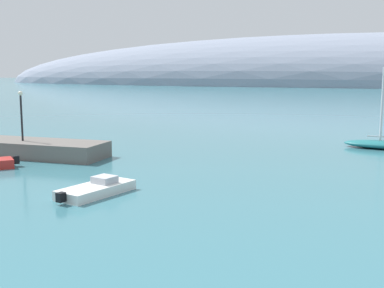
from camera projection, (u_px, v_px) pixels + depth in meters
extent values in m
cube|color=#66605B|center=(7.00, 147.00, 41.74)|extent=(17.50, 4.53, 1.29)
ellipsoid|color=gray|center=(374.00, 85.00, 204.99)|extent=(336.75, 69.59, 41.90)
ellipsoid|color=#1E6B70|center=(380.00, 144.00, 44.99)|extent=(6.48, 3.31, 0.71)
cylinder|color=silver|center=(382.00, 104.00, 44.45)|extent=(0.19, 0.19, 6.50)
cube|color=silver|center=(384.00, 137.00, 44.77)|extent=(2.77, 0.52, 0.10)
cube|color=black|center=(16.00, 160.00, 36.78)|extent=(0.57, 0.56, 0.58)
cube|color=white|center=(96.00, 190.00, 28.61)|extent=(3.27, 5.05, 0.55)
cube|color=black|center=(61.00, 197.00, 26.46)|extent=(0.48, 0.53, 0.50)
cube|color=#B2B7C1|center=(105.00, 179.00, 29.11)|extent=(1.46, 1.42, 0.40)
cylinder|color=black|center=(22.00, 118.00, 40.46)|extent=(0.16, 0.16, 3.65)
sphere|color=#EAEACC|center=(20.00, 93.00, 40.16)|extent=(0.36, 0.36, 0.36)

